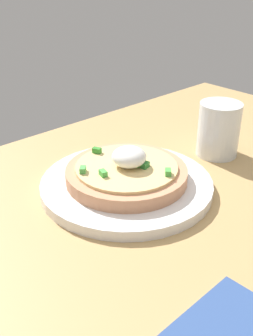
# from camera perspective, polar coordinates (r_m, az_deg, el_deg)

# --- Properties ---
(dining_table) EXTENTS (1.12, 0.74, 0.03)m
(dining_table) POSITION_cam_1_polar(r_m,az_deg,el_deg) (0.54, 5.55, -9.73)
(dining_table) COLOR tan
(dining_table) RESTS_ON ground
(plate) EXTENTS (0.25, 0.25, 0.02)m
(plate) POSITION_cam_1_polar(r_m,az_deg,el_deg) (0.60, 0.00, -2.34)
(plate) COLOR white
(plate) RESTS_ON dining_table
(pizza) EXTENTS (0.18, 0.18, 0.05)m
(pizza) POSITION_cam_1_polar(r_m,az_deg,el_deg) (0.59, 0.03, -0.52)
(pizza) COLOR tan
(pizza) RESTS_ON plate
(cup_far) EXTENTS (0.07, 0.07, 0.09)m
(cup_far) POSITION_cam_1_polar(r_m,az_deg,el_deg) (0.71, 12.76, 5.10)
(cup_far) COLOR silver
(cup_far) RESTS_ON dining_table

